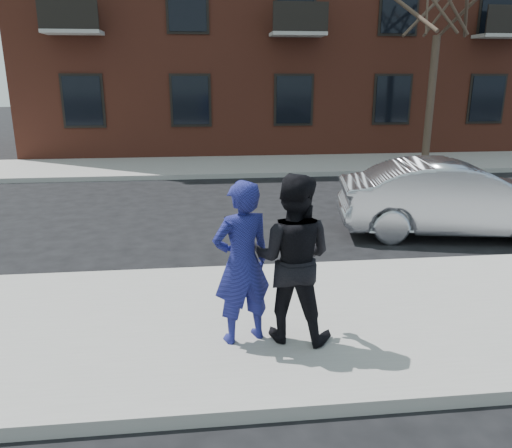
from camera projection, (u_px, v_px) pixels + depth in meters
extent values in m
plane|color=black|center=(458.00, 310.00, 6.77)|extent=(100.00, 100.00, 0.00)
cube|color=gray|center=(468.00, 313.00, 6.51)|extent=(50.00, 3.50, 0.15)
cube|color=#999691|center=(412.00, 264.00, 8.22)|extent=(50.00, 0.10, 0.15)
cube|color=gray|center=(299.00, 165.00, 17.46)|extent=(50.00, 3.50, 0.15)
cube|color=#999691|center=(310.00, 174.00, 15.75)|extent=(50.00, 0.10, 0.15)
cube|color=brown|center=(317.00, 8.00, 22.42)|extent=(24.00, 10.00, 12.00)
cube|color=black|center=(83.00, 101.00, 17.67)|extent=(1.30, 0.06, 1.70)
cube|color=black|center=(392.00, 99.00, 18.89)|extent=(1.30, 0.06, 1.70)
cube|color=black|center=(73.00, 3.00, 16.76)|extent=(1.30, 0.06, 1.70)
cube|color=black|center=(399.00, 8.00, 17.98)|extent=(1.30, 0.06, 1.70)
cylinder|color=#3A2E22|center=(431.00, 100.00, 17.09)|extent=(0.26, 0.26, 4.20)
imported|color=#999BA3|center=(455.00, 199.00, 9.77)|extent=(4.67, 2.30, 1.47)
imported|color=navy|center=(242.00, 263.00, 5.46)|extent=(0.79, 0.64, 1.86)
cube|color=black|center=(229.00, 221.00, 5.51)|extent=(0.11, 0.14, 0.08)
imported|color=black|center=(292.00, 259.00, 5.51)|extent=(1.12, 1.00, 1.91)
cube|color=black|center=(282.00, 238.00, 5.67)|extent=(0.09, 0.15, 0.06)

